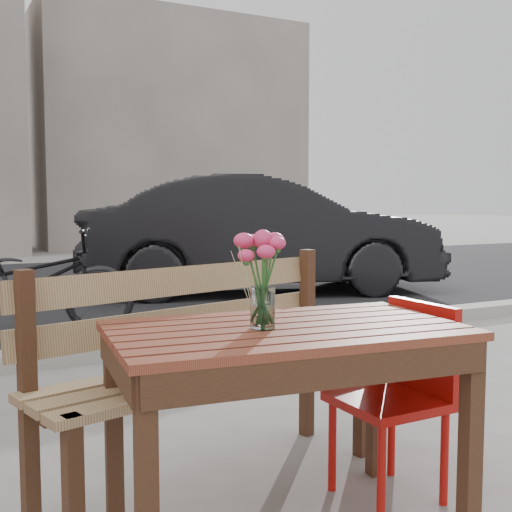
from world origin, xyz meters
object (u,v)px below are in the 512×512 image
Objects in this scene: red_chair at (402,385)px; parked_car at (260,235)px; main_table at (286,361)px; main_vase at (263,267)px; bicycle at (30,282)px.

parked_car is at bearing 156.94° from red_chair.
main_table is 0.28× the size of parked_car.
red_chair is 2.31× the size of main_vase.
bicycle is (-0.31, 3.95, -0.15)m from main_table.
red_chair is at bearing 11.29° from main_table.
bicycle reaches higher than main_table.
main_vase is 0.07× the size of parked_car.
red_chair is 0.17× the size of parked_car.
bicycle is at bearing 100.84° from main_table.
parked_car is at bearing -46.40° from bicycle.
bicycle is (-3.05, -1.48, -0.28)m from parked_car.
main_table is 1.65× the size of red_chair.
parked_car reaches higher than red_chair.
main_table is 3.97m from bicycle.
main_table is 0.71× the size of bicycle.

